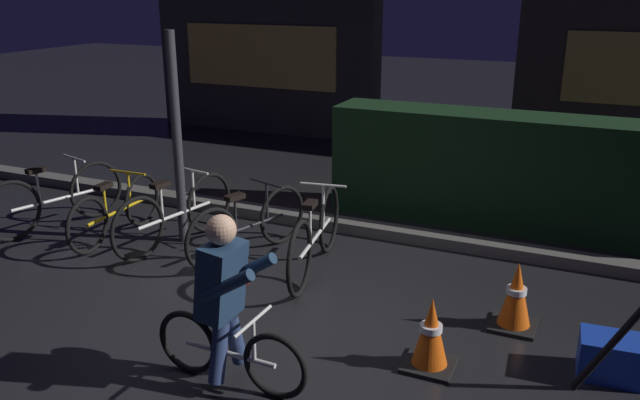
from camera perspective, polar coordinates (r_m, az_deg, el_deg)
ground_plane at (r=5.43m, az=-4.58°, el=-10.63°), size 40.00×40.00×0.00m
sidewalk_curb at (r=7.23m, az=3.70°, el=-2.43°), size 12.00×0.24×0.12m
hedge_row at (r=7.54m, az=19.20°, el=2.07°), size 4.80×0.70×1.28m
storefront_left at (r=12.13m, az=-4.87°, el=17.15°), size 4.28×0.54×4.76m
street_post at (r=6.84m, az=-12.47°, el=5.13°), size 0.10×0.10×2.22m
parked_bike_leftmost at (r=7.84m, az=-22.27°, el=0.12°), size 0.57×1.63×0.78m
parked_bike_left_mid at (r=7.31m, az=-17.51°, el=-0.90°), size 0.46×1.50×0.69m
parked_bike_center_left at (r=6.95m, az=-12.61°, el=-1.19°), size 0.46×1.65×0.77m
parked_bike_center_right at (r=6.55m, az=-6.31°, el=-2.22°), size 0.57×1.51×0.73m
parked_bike_right_mid at (r=6.16m, az=-0.41°, el=-3.19°), size 0.46×1.72×0.80m
traffic_cone_near at (r=4.79m, az=9.72°, el=-11.56°), size 0.36×0.36×0.55m
traffic_cone_far at (r=5.45m, az=16.86°, el=-8.12°), size 0.36×0.36×0.56m
blue_crate at (r=5.10m, az=24.29°, el=-12.49°), size 0.46×0.35×0.30m
cyclist at (r=4.42m, az=-8.25°, el=-8.75°), size 1.19×0.52×1.25m
closed_umbrella at (r=4.77m, az=24.31°, el=-11.46°), size 0.44×0.10×0.78m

